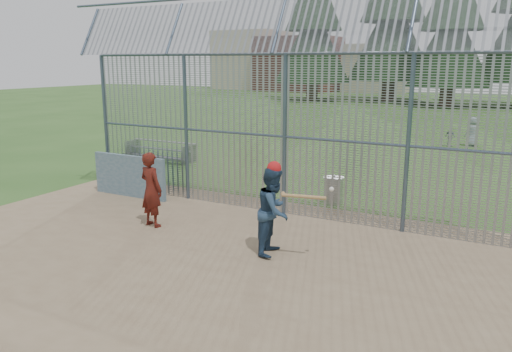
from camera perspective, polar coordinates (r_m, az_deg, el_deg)
The scene contains 12 objects.
ground at distance 10.00m, azimuth -5.51°, elevation -9.56°, with size 120.00×120.00×0.00m, color #2D511E.
dirt_infield at distance 9.62m, azimuth -7.19°, elevation -10.49°, with size 14.00×10.00×0.02m, color #756047.
dugout_wall at distance 14.74m, azimuth -14.24°, elevation 0.01°, with size 2.50×0.12×1.20m, color #38566B.
batter at distance 9.99m, azimuth 2.05°, elevation -4.00°, with size 0.86×0.67×1.78m, color navy.
onlooker at distance 11.90m, azimuth -11.88°, elevation -1.52°, with size 0.65×0.42×1.77m, color maroon.
bg_kid_standing at distance 25.02m, azimuth 23.51°, elevation 4.66°, with size 0.66×0.43×1.35m, color slate.
bg_kid_seated at distance 24.61m, azimuth 21.32°, elevation 4.20°, with size 0.53×0.22×0.91m, color slate.
batting_gear at distance 9.71m, azimuth 2.71°, elevation 0.34°, with size 1.37×0.41×0.63m.
trash_can at distance 13.85m, azimuth 8.84°, elevation -1.58°, with size 0.56×0.56×0.82m.
bleacher at distance 20.10m, azimuth -10.91°, elevation 2.95°, with size 3.00×0.95×0.72m.
backstop_fence at distance 11.68m, azimuth 11.27°, elevation 5.52°, with size 20.09×0.81×5.30m.
distant_buildings at distance 70.14m, azimuth 4.51°, elevation 12.72°, with size 26.50×10.50×8.00m.
Camera 1 is at (5.19, -7.65, 3.82)m, focal length 35.00 mm.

